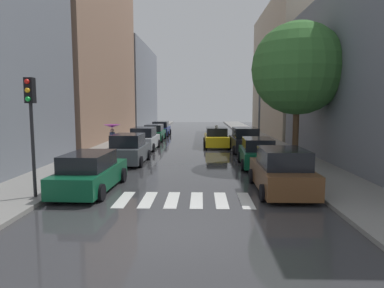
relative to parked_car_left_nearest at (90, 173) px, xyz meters
The scene contains 21 objects.
ground_plane 19.66m from the parked_car_left_nearest, 78.54° to the left, with size 28.00×72.00×0.04m, color #343436.
sidewalk_left 19.44m from the parked_car_left_nearest, 97.69° to the left, with size 3.00×72.00×0.15m, color gray.
sidewalk_right 21.89m from the parked_car_left_nearest, 61.62° to the left, with size 3.00×72.00×0.15m, color gray.
crosswalk_stripes 4.18m from the parked_car_left_nearest, 18.54° to the right, with size 4.95×2.20×0.01m.
building_left_mid 23.26m from the parked_car_left_nearest, 108.81° to the left, with size 6.00×20.37×16.48m, color #8C6B56.
building_left_far 43.79m from the parked_car_left_nearest, 99.41° to the left, with size 6.00×21.56×12.71m, color slate.
building_right_near 16.88m from the parked_car_left_nearest, 23.92° to the left, with size 6.00×20.18×10.28m, color slate.
building_right_mid 31.75m from the parked_car_left_nearest, 61.34° to the left, with size 6.00×18.86×14.62m, color #B2A38C.
parked_car_left_nearest is the anchor object (origin of this frame).
parked_car_left_second 6.55m from the parked_car_left_nearest, 88.32° to the left, with size 2.14×4.09×1.77m.
parked_car_left_third 12.97m from the parked_car_left_nearest, 89.74° to the left, with size 2.12×4.36×1.74m.
parked_car_left_fourth 19.69m from the parked_car_left_nearest, 90.15° to the left, with size 2.00×4.78×1.58m.
parked_car_left_fifth 24.90m from the parked_car_left_nearest, 90.08° to the left, with size 2.04×4.63×1.63m.
parked_car_right_nearest 7.74m from the parked_car_left_nearest, ahead, with size 2.16×4.46×1.78m.
parked_car_right_second 9.55m from the parked_car_left_nearest, 36.57° to the left, with size 2.11×4.40×1.63m.
parked_car_right_third 14.09m from the parked_car_left_nearest, 56.73° to the left, with size 2.19×4.45×1.82m.
taxi_midroad 15.88m from the parked_car_left_nearest, 68.77° to the left, with size 2.12×4.56×1.81m.
pedestrian_foreground 9.85m from the parked_car_left_nearest, 99.31° to the left, with size 1.16×1.16×1.99m.
street_tree_right 13.24m from the parked_car_left_nearest, 34.63° to the left, with size 5.40×5.40×8.14m.
traffic_light_left_corner 3.36m from the parked_car_left_nearest, 134.91° to the right, with size 0.30×0.42×4.30m.
lamp_post_right 18.85m from the parked_car_left_nearest, 59.41° to the left, with size 0.60×0.28×6.59m.
Camera 1 is at (0.62, -8.95, 3.51)m, focal length 32.31 mm.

